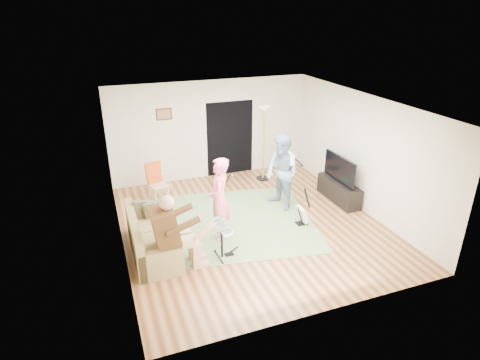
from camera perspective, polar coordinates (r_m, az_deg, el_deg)
name	(u,v)px	position (r m, az deg, el deg)	size (l,w,h in m)	color
floor	(251,224)	(8.99, 1.56, -6.27)	(6.00, 6.00, 0.00)	brown
walls	(252,168)	(8.40, 1.66, 1.75)	(5.50, 6.00, 2.70)	beige
ceiling	(252,104)	(8.00, 1.78, 10.77)	(6.00, 6.00, 0.00)	white
window_blinds	(114,173)	(7.98, -17.49, 0.97)	(2.05, 2.05, 0.00)	brown
doorway	(230,138)	(11.33, -1.44, 5.94)	(2.10, 2.10, 0.00)	black
picture_frame	(164,114)	(10.67, -10.78, 9.18)	(0.42, 0.03, 0.32)	#3F2314
area_rug	(232,222)	(9.07, -1.12, -5.93)	(3.52, 3.20, 0.02)	#62804E
sofa	(149,241)	(8.09, -12.85, -8.44)	(0.80, 1.94, 0.79)	olive
drummer	(177,240)	(7.42, -9.00, -8.38)	(0.96, 0.54, 1.47)	#503216
drum_kit	(222,243)	(7.73, -2.60, -8.93)	(0.40, 0.71, 0.73)	black
singer	(219,199)	(8.10, -2.96, -2.77)	(0.64, 0.42, 1.76)	pink
microphone	(228,178)	(7.97, -1.66, 0.26)	(0.06, 0.06, 0.24)	black
guitarist	(282,173)	(9.38, 6.00, 1.05)	(0.88, 0.68, 1.80)	#738DA9
guitar_held	(290,159)	(9.35, 7.19, 3.05)	(0.12, 0.60, 0.26)	white
guitar_spare	(302,214)	(8.96, 8.87, -4.83)	(0.31, 0.28, 0.87)	black
torchiere_lamp	(264,130)	(10.83, 3.44, 7.06)	(0.37, 0.37, 2.05)	black
dining_chair	(158,188)	(10.06, -11.56, -1.13)	(0.53, 0.56, 0.99)	tan
tv_cabinet	(339,191)	(10.25, 13.89, -1.51)	(0.40, 1.40, 0.50)	black
television	(340,169)	(9.99, 13.98, 1.57)	(0.06, 1.21, 0.63)	black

